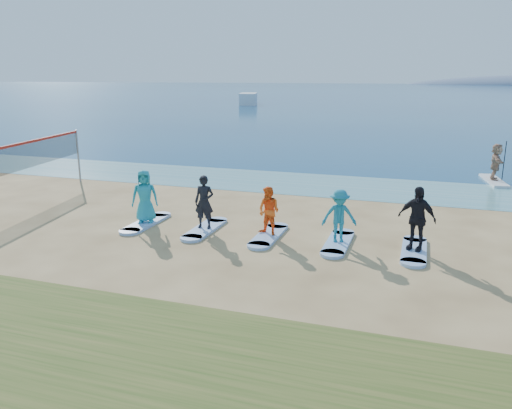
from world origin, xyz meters
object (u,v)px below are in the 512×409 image
(student_2, at_px, (269,211))
(boat_offshore_a, at_px, (248,105))
(surfboard_2, at_px, (269,236))
(student_3, at_px, (339,216))
(surfboard_1, at_px, (205,229))
(paddleboard, at_px, (494,181))
(paddleboarder, at_px, (496,162))
(student_4, at_px, (417,218))
(surfboard_4, at_px, (414,251))
(student_0, at_px, (145,196))
(student_1, at_px, (204,202))
(surfboard_3, at_px, (338,243))
(surfboard_0, at_px, (146,223))
(volleyball_net, at_px, (20,157))

(student_2, bearing_deg, boat_offshore_a, 128.48)
(boat_offshore_a, xyz_separation_m, surfboard_2, (25.21, -69.67, 0.04))
(student_3, bearing_deg, surfboard_1, 162.92)
(paddleboard, bearing_deg, paddleboarder, 0.00)
(boat_offshore_a, bearing_deg, student_4, -82.60)
(student_3, xyz_separation_m, surfboard_4, (2.23, 0.00, -0.86))
(student_3, relative_size, surfboard_4, 0.74)
(student_0, xyz_separation_m, student_1, (2.23, 0.00, -0.03))
(boat_offshore_a, distance_m, surfboard_1, 73.36)
(surfboard_2, relative_size, surfboard_3, 1.00)
(surfboard_0, xyz_separation_m, student_0, (0.00, 0.00, 0.96))
(student_4, bearing_deg, student_3, -161.02)
(surfboard_1, height_order, surfboard_4, same)
(student_1, distance_m, surfboard_2, 2.41)
(student_3, bearing_deg, student_2, 162.92)
(surfboard_0, bearing_deg, student_2, 0.00)
(surfboard_1, bearing_deg, paddleboard, 48.99)
(surfboard_0, xyz_separation_m, surfboard_4, (8.92, 0.00, 0.00))
(student_1, distance_m, student_3, 4.46)
(paddleboarder, xyz_separation_m, surfboard_3, (-5.64, -11.61, -0.95))
(paddleboard, relative_size, boat_offshore_a, 0.43)
(student_1, bearing_deg, boat_offshore_a, 102.44)
(paddleboard, height_order, student_1, student_1)
(surfboard_1, relative_size, student_2, 1.42)
(surfboard_0, distance_m, surfboard_1, 2.23)
(student_2, xyz_separation_m, student_3, (2.23, 0.00, 0.04))
(volleyball_net, xyz_separation_m, student_0, (6.02, -0.87, -0.90))
(paddleboard, relative_size, student_1, 1.70)
(student_4, bearing_deg, student_2, -161.02)
(paddleboard, distance_m, student_3, 12.93)
(surfboard_1, relative_size, surfboard_3, 1.00)
(paddleboarder, distance_m, surfboard_2, 14.05)
(boat_offshore_a, height_order, student_4, student_4)
(paddleboarder, height_order, surfboard_2, paddleboarder)
(student_2, height_order, surfboard_3, student_2)
(volleyball_net, xyz_separation_m, paddleboarder, (18.34, 10.73, -0.91))
(student_1, height_order, surfboard_3, student_1)
(surfboard_4, xyz_separation_m, student_4, (0.00, 0.00, 0.99))
(student_1, distance_m, student_4, 6.69)
(paddleboarder, relative_size, student_0, 0.95)
(student_0, height_order, student_1, student_0)
(paddleboarder, xyz_separation_m, student_3, (-5.64, -11.61, -0.09))
(student_1, bearing_deg, surfboard_4, -5.82)
(surfboard_1, height_order, surfboard_3, same)
(paddleboarder, height_order, student_4, student_4)
(surfboard_3, distance_m, student_4, 2.44)
(student_3, bearing_deg, surfboard_4, -17.08)
(paddleboard, bearing_deg, student_0, -144.52)
(student_2, bearing_deg, student_0, -161.41)
(volleyball_net, bearing_deg, student_3, -3.94)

